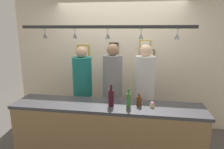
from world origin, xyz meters
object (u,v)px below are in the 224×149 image
at_px(person_right_white_patterned_shirt, 144,85).
at_px(picture_frame_lower_pair, 147,54).
at_px(bottle_beer_green_import, 129,100).
at_px(person_middle_grey_shirt, 113,83).
at_px(picture_frame_caricature, 83,53).
at_px(bottle_beer_brown_stubby, 139,101).
at_px(bottle_wine_dark_red, 111,98).
at_px(picture_frame_upper_small, 145,45).
at_px(picture_frame_crest, 114,49).
at_px(person_left_teal_shirt, 83,84).
at_px(cupcake, 152,105).

relative_size(person_right_white_patterned_shirt, picture_frame_lower_pair, 5.83).
height_order(person_right_white_patterned_shirt, picture_frame_lower_pair, person_right_white_patterned_shirt).
bearing_deg(bottle_beer_green_import, picture_frame_lower_pair, 80.38).
relative_size(person_middle_grey_shirt, picture_frame_caricature, 5.16).
xyz_separation_m(bottle_beer_brown_stubby, picture_frame_lower_pair, (0.11, 1.38, 0.48)).
bearing_deg(bottle_wine_dark_red, picture_frame_upper_small, 72.91).
xyz_separation_m(picture_frame_lower_pair, picture_frame_caricature, (-1.31, 0.00, -0.00)).
relative_size(person_middle_grey_shirt, bottle_beer_brown_stubby, 9.74).
distance_m(bottle_beer_brown_stubby, bottle_beer_green_import, 0.16).
relative_size(bottle_beer_brown_stubby, picture_frame_crest, 0.69).
xyz_separation_m(person_middle_grey_shirt, picture_frame_crest, (-0.08, 0.66, 0.53)).
height_order(person_left_teal_shirt, picture_frame_crest, picture_frame_crest).
height_order(person_middle_grey_shirt, picture_frame_crest, person_middle_grey_shirt).
height_order(cupcake, picture_frame_crest, picture_frame_crest).
bearing_deg(picture_frame_lower_pair, picture_frame_caricature, 180.00).
distance_m(person_middle_grey_shirt, bottle_wine_dark_red, 0.79).
relative_size(bottle_beer_brown_stubby, picture_frame_lower_pair, 0.60).
relative_size(cupcake, picture_frame_crest, 0.30).
bearing_deg(bottle_wine_dark_red, bottle_beer_green_import, -2.14).
xyz_separation_m(person_middle_grey_shirt, picture_frame_lower_pair, (0.59, 0.66, 0.45)).
bearing_deg(cupcake, bottle_beer_brown_stubby, 170.80).
bearing_deg(bottle_beer_brown_stubby, person_right_white_patterned_shirt, 84.14).
relative_size(person_middle_grey_shirt, bottle_wine_dark_red, 5.84).
bearing_deg(picture_frame_upper_small, cupcake, -85.26).
distance_m(bottle_beer_brown_stubby, picture_frame_crest, 1.59).
distance_m(person_left_teal_shirt, bottle_wine_dark_red, 1.02).
distance_m(person_right_white_patterned_shirt, picture_frame_crest, 1.06).
bearing_deg(picture_frame_crest, person_right_white_patterned_shirt, -46.23).
relative_size(person_middle_grey_shirt, person_right_white_patterned_shirt, 1.00).
bearing_deg(person_middle_grey_shirt, picture_frame_lower_pair, 48.23).
bearing_deg(picture_frame_upper_small, bottle_wine_dark_red, -107.09).
distance_m(person_right_white_patterned_shirt, bottle_wine_dark_red, 0.91).
height_order(person_left_teal_shirt, picture_frame_lower_pair, person_left_teal_shirt).
bearing_deg(bottle_beer_green_import, bottle_beer_brown_stubby, 28.76).
bearing_deg(picture_frame_lower_pair, cupcake, -87.06).
distance_m(person_middle_grey_shirt, picture_frame_crest, 0.85).
xyz_separation_m(bottle_wine_dark_red, picture_frame_crest, (-0.18, 1.44, 0.52)).
height_order(person_right_white_patterned_shirt, bottle_wine_dark_red, person_right_white_patterned_shirt).
bearing_deg(person_middle_grey_shirt, bottle_wine_dark_red, -82.77).
relative_size(picture_frame_lower_pair, picture_frame_caricature, 0.88).
height_order(person_middle_grey_shirt, picture_frame_caricature, person_middle_grey_shirt).
relative_size(bottle_beer_green_import, picture_frame_caricature, 0.76).
height_order(cupcake, picture_frame_caricature, picture_frame_caricature).
distance_m(bottle_wine_dark_red, bottle_beer_green_import, 0.24).
relative_size(person_right_white_patterned_shirt, picture_frame_crest, 6.72).
relative_size(bottle_wine_dark_red, picture_frame_upper_small, 1.36).
relative_size(person_middle_grey_shirt, picture_frame_lower_pair, 5.84).
distance_m(cupcake, picture_frame_upper_small, 1.57).
bearing_deg(picture_frame_crest, bottle_beer_green_import, -73.97).
height_order(person_middle_grey_shirt, picture_frame_upper_small, picture_frame_upper_small).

